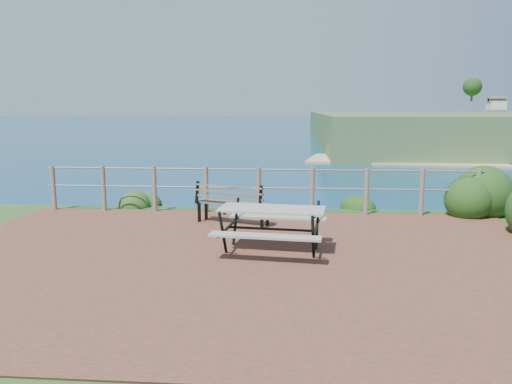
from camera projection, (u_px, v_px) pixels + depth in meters
ground at (243, 260)px, 7.57m from camera, size 10.00×7.00×0.12m
ocean at (293, 113)px, 204.16m from camera, size 1200.00×1200.00×0.00m
safety_railing at (259, 188)px, 10.77m from camera, size 9.40×0.10×1.00m
picnic_table at (272, 225)px, 7.90m from camera, size 1.72×1.43×0.70m
park_bench at (233, 197)px, 9.77m from camera, size 1.52×0.84×0.83m
shrub_right_edge at (481, 214)px, 10.78m from camera, size 1.25×1.25×1.78m
shrub_lip_west at (145, 206)px, 11.71m from camera, size 0.79×0.79×0.54m
shrub_lip_east at (358, 207)px, 11.57m from camera, size 0.74×0.74×0.47m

